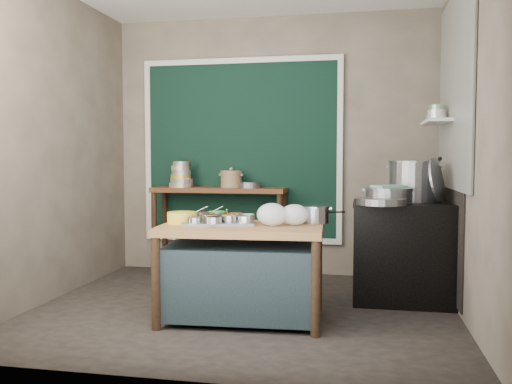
% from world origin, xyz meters
% --- Properties ---
extents(floor, '(3.50, 3.00, 0.02)m').
position_xyz_m(floor, '(0.00, 0.00, -0.01)').
color(floor, '#2D2723').
rests_on(floor, ground).
extents(back_wall, '(3.50, 0.02, 2.80)m').
position_xyz_m(back_wall, '(0.00, 1.51, 1.40)').
color(back_wall, '#796B5D').
rests_on(back_wall, floor).
extents(left_wall, '(0.02, 3.00, 2.80)m').
position_xyz_m(left_wall, '(-1.76, 0.00, 1.40)').
color(left_wall, '#796B5D').
rests_on(left_wall, floor).
extents(right_wall, '(0.02, 3.00, 2.80)m').
position_xyz_m(right_wall, '(1.76, 0.00, 1.40)').
color(right_wall, '#796B5D').
rests_on(right_wall, floor).
extents(curtain_panel, '(2.10, 0.02, 1.90)m').
position_xyz_m(curtain_panel, '(-0.35, 1.47, 1.35)').
color(curtain_panel, black).
rests_on(curtain_panel, back_wall).
extents(curtain_frame, '(2.22, 0.03, 2.02)m').
position_xyz_m(curtain_frame, '(-0.35, 1.46, 1.35)').
color(curtain_frame, beige).
rests_on(curtain_frame, back_wall).
extents(tile_panel, '(0.02, 1.70, 1.70)m').
position_xyz_m(tile_panel, '(1.74, 0.55, 1.85)').
color(tile_panel, '#B2B2AA').
rests_on(tile_panel, right_wall).
extents(soot_patch, '(0.01, 1.30, 1.30)m').
position_xyz_m(soot_patch, '(1.74, 0.65, 0.70)').
color(soot_patch, black).
rests_on(soot_patch, right_wall).
extents(wall_shelf, '(0.22, 0.70, 0.03)m').
position_xyz_m(wall_shelf, '(1.63, 0.85, 1.60)').
color(wall_shelf, beige).
rests_on(wall_shelf, right_wall).
extents(prep_table, '(1.29, 0.79, 0.75)m').
position_xyz_m(prep_table, '(0.05, -0.31, 0.38)').
color(prep_table, '#905A34').
rests_on(prep_table, floor).
extents(back_counter, '(1.45, 0.40, 0.95)m').
position_xyz_m(back_counter, '(-0.55, 1.28, 0.47)').
color(back_counter, '#5A3319').
rests_on(back_counter, floor).
extents(stove_block, '(0.90, 0.68, 0.85)m').
position_xyz_m(stove_block, '(1.35, 0.55, 0.42)').
color(stove_block, black).
rests_on(stove_block, floor).
extents(stove_top, '(0.92, 0.69, 0.03)m').
position_xyz_m(stove_top, '(1.35, 0.55, 0.86)').
color(stove_top, black).
rests_on(stove_top, stove_block).
extents(condiment_tray, '(0.63, 0.52, 0.02)m').
position_xyz_m(condiment_tray, '(-0.15, -0.28, 0.76)').
color(condiment_tray, gray).
rests_on(condiment_tray, prep_table).
extents(condiment_bowls, '(0.51, 0.43, 0.06)m').
position_xyz_m(condiment_bowls, '(-0.14, -0.26, 0.80)').
color(condiment_bowls, gray).
rests_on(condiment_bowls, condiment_tray).
extents(yellow_basin, '(0.29, 0.29, 0.09)m').
position_xyz_m(yellow_basin, '(-0.43, -0.30, 0.80)').
color(yellow_basin, gold).
rests_on(yellow_basin, prep_table).
extents(saucepan, '(0.33, 0.33, 0.14)m').
position_xyz_m(saucepan, '(0.59, -0.05, 0.82)').
color(saucepan, gray).
rests_on(saucepan, prep_table).
extents(plastic_bag_a, '(0.29, 0.27, 0.18)m').
position_xyz_m(plastic_bag_a, '(0.29, -0.31, 0.84)').
color(plastic_bag_a, white).
rests_on(plastic_bag_a, prep_table).
extents(plastic_bag_b, '(0.27, 0.25, 0.16)m').
position_xyz_m(plastic_bag_b, '(0.45, -0.24, 0.83)').
color(plastic_bag_b, white).
rests_on(plastic_bag_b, prep_table).
extents(bowl_stack, '(0.25, 0.25, 0.28)m').
position_xyz_m(bowl_stack, '(-0.97, 1.25, 1.07)').
color(bowl_stack, tan).
rests_on(bowl_stack, back_counter).
extents(utensil_cup, '(0.19, 0.19, 0.10)m').
position_xyz_m(utensil_cup, '(-0.91, 1.28, 1.00)').
color(utensil_cup, gray).
rests_on(utensil_cup, back_counter).
extents(ceramic_crock, '(0.30, 0.30, 0.16)m').
position_xyz_m(ceramic_crock, '(-0.42, 1.29, 1.03)').
color(ceramic_crock, '#7F6145').
rests_on(ceramic_crock, back_counter).
extents(wide_bowl, '(0.29, 0.29, 0.06)m').
position_xyz_m(wide_bowl, '(-0.21, 1.26, 0.98)').
color(wide_bowl, gray).
rests_on(wide_bowl, back_counter).
extents(stock_pot, '(0.49, 0.49, 0.36)m').
position_xyz_m(stock_pot, '(1.42, 0.67, 1.06)').
color(stock_pot, gray).
rests_on(stock_pot, stove_top).
extents(pot_lid, '(0.24, 0.41, 0.40)m').
position_xyz_m(pot_lid, '(1.60, 0.50, 1.08)').
color(pot_lid, gray).
rests_on(pot_lid, stove_top).
extents(steamer, '(0.43, 0.43, 0.13)m').
position_xyz_m(steamer, '(1.19, 0.43, 0.95)').
color(steamer, gray).
rests_on(steamer, stove_top).
extents(green_cloth, '(0.32, 0.30, 0.02)m').
position_xyz_m(green_cloth, '(1.19, 0.43, 1.02)').
color(green_cloth, '#5AA188').
rests_on(green_cloth, steamer).
extents(shallow_pan, '(0.47, 0.47, 0.05)m').
position_xyz_m(shallow_pan, '(1.12, 0.24, 0.91)').
color(shallow_pan, gray).
rests_on(shallow_pan, stove_top).
extents(shelf_bowl_stack, '(0.17, 0.17, 0.13)m').
position_xyz_m(shelf_bowl_stack, '(1.63, 0.81, 1.68)').
color(shelf_bowl_stack, silver).
rests_on(shelf_bowl_stack, wall_shelf).
extents(shelf_bowl_green, '(0.18, 0.18, 0.05)m').
position_xyz_m(shelf_bowl_green, '(1.63, 1.02, 1.64)').
color(shelf_bowl_green, gray).
rests_on(shelf_bowl_green, wall_shelf).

